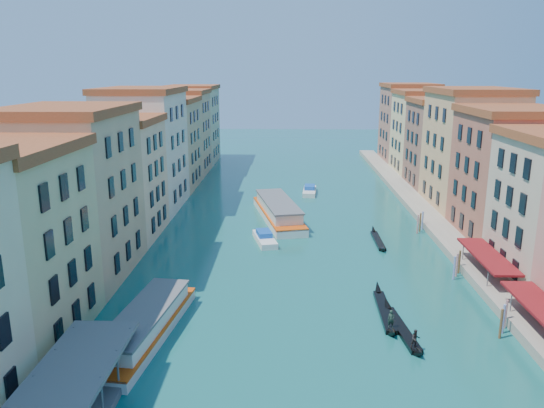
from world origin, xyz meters
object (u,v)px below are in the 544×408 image
(vaporetto_stop, at_px, (70,405))
(gondola_right, at_px, (403,328))
(vaporetto_near, at_px, (146,324))
(vaporetto_far, at_px, (278,211))
(gondola_fore, at_px, (385,310))

(vaporetto_stop, height_order, gondola_right, vaporetto_stop)
(vaporetto_near, bearing_deg, vaporetto_stop, -92.25)
(vaporetto_stop, relative_size, gondola_right, 1.43)
(vaporetto_far, bearing_deg, gondola_right, -84.75)
(vaporetto_near, xyz_separation_m, gondola_right, (23.82, 1.42, -0.76))
(gondola_fore, relative_size, gondola_right, 1.05)
(gondola_fore, bearing_deg, vaporetto_near, -165.16)
(vaporetto_stop, height_order, vaporetto_near, vaporetto_stop)
(gondola_fore, distance_m, gondola_right, 4.09)
(vaporetto_stop, distance_m, vaporetto_near, 12.61)
(vaporetto_stop, relative_size, vaporetto_far, 0.75)
(vaporetto_near, distance_m, gondola_fore, 23.49)
(vaporetto_far, height_order, gondola_fore, vaporetto_far)
(vaporetto_stop, bearing_deg, gondola_fore, 35.68)
(vaporetto_near, relative_size, vaporetto_far, 0.84)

